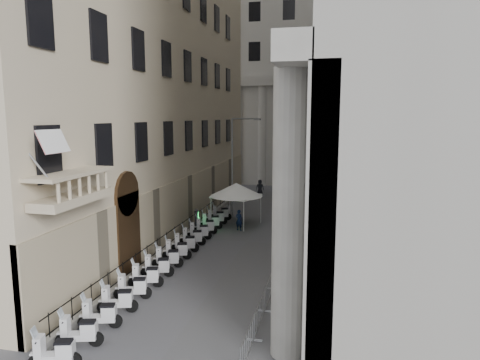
# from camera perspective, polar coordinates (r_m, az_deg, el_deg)

# --- Properties ---
(far_building) EXTENTS (22.00, 10.00, 30.00)m
(far_building) POSITION_cam_1_polar(r_m,az_deg,el_deg) (56.94, 7.00, 15.07)
(far_building) COLOR beige
(far_building) RESTS_ON ground
(iron_fence) EXTENTS (0.30, 28.00, 1.40)m
(iron_fence) POSITION_cam_1_polar(r_m,az_deg,el_deg) (29.35, -7.99, -8.27)
(iron_fence) COLOR black
(iron_fence) RESTS_ON ground
(blue_awning) EXTENTS (1.60, 3.00, 3.00)m
(blue_awning) POSITION_cam_1_polar(r_m,az_deg,el_deg) (35.33, 9.74, -5.43)
(blue_awning) COLOR navy
(blue_awning) RESTS_ON ground
(flag) EXTENTS (1.00, 1.40, 8.20)m
(flag) POSITION_cam_1_polar(r_m,az_deg,el_deg) (18.48, -22.17, -19.30)
(flag) COLOR #9E0C11
(flag) RESTS_ON ground
(scooter_1) EXTENTS (1.50, 0.92, 1.50)m
(scooter_1) POSITION_cam_1_polar(r_m,az_deg,el_deg) (17.93, -20.49, -20.10)
(scooter_1) COLOR silver
(scooter_1) RESTS_ON ground
(scooter_2) EXTENTS (1.50, 0.92, 1.50)m
(scooter_2) POSITION_cam_1_polar(r_m,az_deg,el_deg) (18.99, -18.04, -18.28)
(scooter_2) COLOR silver
(scooter_2) RESTS_ON ground
(scooter_3) EXTENTS (1.50, 0.92, 1.50)m
(scooter_3) POSITION_cam_1_polar(r_m,az_deg,el_deg) (20.10, -15.90, -16.63)
(scooter_3) COLOR silver
(scooter_3) RESTS_ON ground
(scooter_4) EXTENTS (1.50, 0.92, 1.50)m
(scooter_4) POSITION_cam_1_polar(r_m,az_deg,el_deg) (21.24, -14.01, -15.14)
(scooter_4) COLOR silver
(scooter_4) RESTS_ON ground
(scooter_5) EXTENTS (1.50, 0.92, 1.50)m
(scooter_5) POSITION_cam_1_polar(r_m,az_deg,el_deg) (22.41, -12.35, -13.79)
(scooter_5) COLOR silver
(scooter_5) RESTS_ON ground
(scooter_6) EXTENTS (1.50, 0.92, 1.50)m
(scooter_6) POSITION_cam_1_polar(r_m,az_deg,el_deg) (23.62, -10.86, -12.56)
(scooter_6) COLOR silver
(scooter_6) RESTS_ON ground
(scooter_7) EXTENTS (1.50, 0.92, 1.50)m
(scooter_7) POSITION_cam_1_polar(r_m,az_deg,el_deg) (24.84, -9.54, -11.45)
(scooter_7) COLOR silver
(scooter_7) RESTS_ON ground
(scooter_8) EXTENTS (1.50, 0.92, 1.50)m
(scooter_8) POSITION_cam_1_polar(r_m,az_deg,el_deg) (26.08, -8.35, -10.44)
(scooter_8) COLOR silver
(scooter_8) RESTS_ON ground
(scooter_9) EXTENTS (1.50, 0.92, 1.50)m
(scooter_9) POSITION_cam_1_polar(r_m,az_deg,el_deg) (27.35, -7.27, -9.52)
(scooter_9) COLOR silver
(scooter_9) RESTS_ON ground
(scooter_10) EXTENTS (1.50, 0.92, 1.50)m
(scooter_10) POSITION_cam_1_polar(r_m,az_deg,el_deg) (28.62, -6.30, -8.68)
(scooter_10) COLOR silver
(scooter_10) RESTS_ON ground
(scooter_11) EXTENTS (1.50, 0.92, 1.50)m
(scooter_11) POSITION_cam_1_polar(r_m,az_deg,el_deg) (29.91, -5.41, -7.90)
(scooter_11) COLOR silver
(scooter_11) RESTS_ON ground
(scooter_12) EXTENTS (1.50, 0.92, 1.50)m
(scooter_12) POSITION_cam_1_polar(r_m,az_deg,el_deg) (31.21, -4.60, -7.19)
(scooter_12) COLOR silver
(scooter_12) RESTS_ON ground
(scooter_13) EXTENTS (1.50, 0.92, 1.50)m
(scooter_13) POSITION_cam_1_polar(r_m,az_deg,el_deg) (32.53, -3.86, -6.54)
(scooter_13) COLOR silver
(scooter_13) RESTS_ON ground
(scooter_14) EXTENTS (1.50, 0.92, 1.50)m
(scooter_14) POSITION_cam_1_polar(r_m,az_deg,el_deg) (33.85, -3.18, -5.93)
(scooter_14) COLOR silver
(scooter_14) RESTS_ON ground
(scooter_15) EXTENTS (1.50, 0.92, 1.50)m
(scooter_15) POSITION_cam_1_polar(r_m,az_deg,el_deg) (35.17, -2.54, -5.37)
(scooter_15) COLOR silver
(scooter_15) RESTS_ON ground
(barrier_0) EXTENTS (0.60, 2.40, 1.10)m
(barrier_0) POSITION_cam_1_polar(r_m,az_deg,el_deg) (16.25, 1.05, -22.73)
(barrier_0) COLOR #A5A7AC
(barrier_0) RESTS_ON ground
(barrier_1) EXTENTS (0.60, 2.40, 1.10)m
(barrier_1) POSITION_cam_1_polar(r_m,az_deg,el_deg) (18.40, 2.69, -18.77)
(barrier_1) COLOR #A5A7AC
(barrier_1) RESTS_ON ground
(barrier_2) EXTENTS (0.60, 2.40, 1.10)m
(barrier_2) POSITION_cam_1_polar(r_m,az_deg,el_deg) (20.62, 3.94, -15.64)
(barrier_2) COLOR #A5A7AC
(barrier_2) RESTS_ON ground
(barrier_3) EXTENTS (0.60, 2.40, 1.10)m
(barrier_3) POSITION_cam_1_polar(r_m,az_deg,el_deg) (22.91, 4.91, -13.12)
(barrier_3) COLOR #A5A7AC
(barrier_3) RESTS_ON ground
(barrier_4) EXTENTS (0.60, 2.40, 1.10)m
(barrier_4) POSITION_cam_1_polar(r_m,az_deg,el_deg) (25.23, 5.69, -11.06)
(barrier_4) COLOR #A5A7AC
(barrier_4) RESTS_ON ground
(barrier_5) EXTENTS (0.60, 2.40, 1.10)m
(barrier_5) POSITION_cam_1_polar(r_m,az_deg,el_deg) (27.58, 6.33, -9.34)
(barrier_5) COLOR #A5A7AC
(barrier_5) RESTS_ON ground
(barrier_6) EXTENTS (0.60, 2.40, 1.10)m
(barrier_6) POSITION_cam_1_polar(r_m,az_deg,el_deg) (29.96, 6.86, -7.90)
(barrier_6) COLOR #A5A7AC
(barrier_6) RESTS_ON ground
(barrier_7) EXTENTS (0.60, 2.40, 1.10)m
(barrier_7) POSITION_cam_1_polar(r_m,az_deg,el_deg) (32.36, 7.31, -6.67)
(barrier_7) COLOR #A5A7AC
(barrier_7) RESTS_ON ground
(barrier_8) EXTENTS (0.60, 2.40, 1.10)m
(barrier_8) POSITION_cam_1_polar(r_m,az_deg,el_deg) (34.77, 7.70, -5.60)
(barrier_8) COLOR #A5A7AC
(barrier_8) RESTS_ON ground
(security_tent) EXTENTS (4.08, 4.08, 3.31)m
(security_tent) POSITION_cam_1_polar(r_m,az_deg,el_deg) (33.64, -0.89, -1.18)
(security_tent) COLOR silver
(security_tent) RESTS_ON ground
(street_lamp) EXTENTS (2.60, 1.05, 8.29)m
(street_lamp) POSITION_cam_1_polar(r_m,az_deg,el_deg) (35.20, -0.61, 2.83)
(street_lamp) COLOR gray
(street_lamp) RESTS_ON ground
(info_kiosk) EXTENTS (0.45, 0.84, 1.70)m
(info_kiosk) POSITION_cam_1_polar(r_m,az_deg,el_deg) (31.35, -5.80, -5.51)
(info_kiosk) COLOR black
(info_kiosk) RESTS_ON ground
(pedestrian_a) EXTENTS (0.65, 0.50, 1.57)m
(pedestrian_a) POSITION_cam_1_polar(r_m,az_deg,el_deg) (31.90, -0.13, -5.36)
(pedestrian_a) COLOR #0C1633
(pedestrian_a) RESTS_ON ground
(pedestrian_b) EXTENTS (1.09, 0.99, 1.82)m
(pedestrian_b) POSITION_cam_1_polar(r_m,az_deg,el_deg) (33.90, 7.72, -4.39)
(pedestrian_b) COLOR black
(pedestrian_b) RESTS_ON ground
(pedestrian_c) EXTENTS (0.89, 0.61, 1.75)m
(pedestrian_c) POSITION_cam_1_polar(r_m,az_deg,el_deg) (45.57, 2.68, -1.05)
(pedestrian_c) COLOR black
(pedestrian_c) RESTS_ON ground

